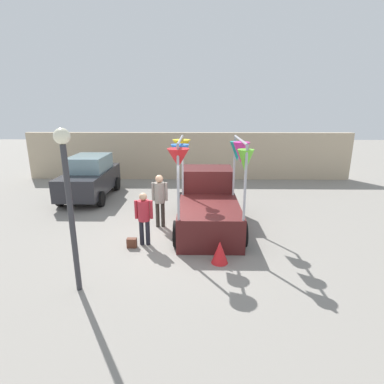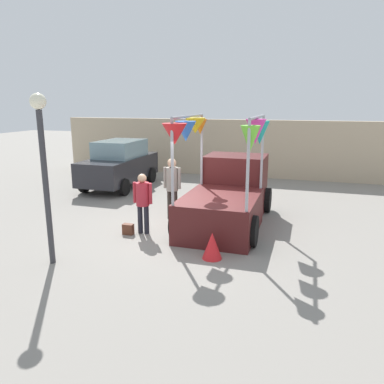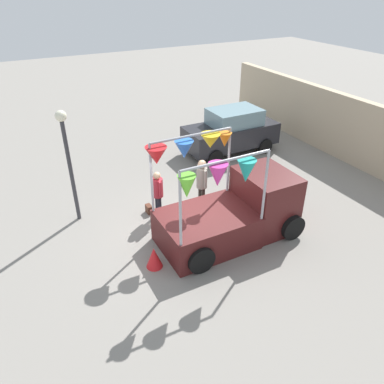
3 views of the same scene
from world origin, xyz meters
TOP-DOWN VIEW (x-y plane):
  - ground_plane at (0.00, 0.00)m, footprint 60.00×60.00m
  - vendor_truck at (0.85, 1.27)m, footprint 2.43×4.16m
  - parked_car at (-4.30, 4.46)m, footprint 1.88×4.00m
  - person_customer at (-1.05, -0.36)m, footprint 0.53×0.34m
  - person_vendor at (-0.76, 1.03)m, footprint 0.53×0.34m
  - handbag at (-1.40, -0.56)m, footprint 0.28×0.16m
  - street_lamp at (-2.14, -2.66)m, footprint 0.32×0.32m
  - brick_boundary_wall at (0.00, 8.24)m, footprint 18.00×0.36m
  - folded_kite_bundle_crimson at (1.08, -1.42)m, footprint 0.62×0.62m

SIDE VIEW (x-z plane):
  - ground_plane at x=0.00m, z-range 0.00..0.00m
  - handbag at x=-1.40m, z-range 0.00..0.28m
  - folded_kite_bundle_crimson at x=1.08m, z-range 0.00..0.60m
  - vendor_truck at x=0.85m, z-range -0.62..2.43m
  - parked_car at x=-4.30m, z-range 0.00..1.88m
  - person_customer at x=-1.05m, z-range 0.16..1.75m
  - person_vendor at x=-0.76m, z-range 0.20..2.00m
  - brick_boundary_wall at x=0.00m, z-range 0.00..2.60m
  - street_lamp at x=-2.14m, z-range 0.57..4.12m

